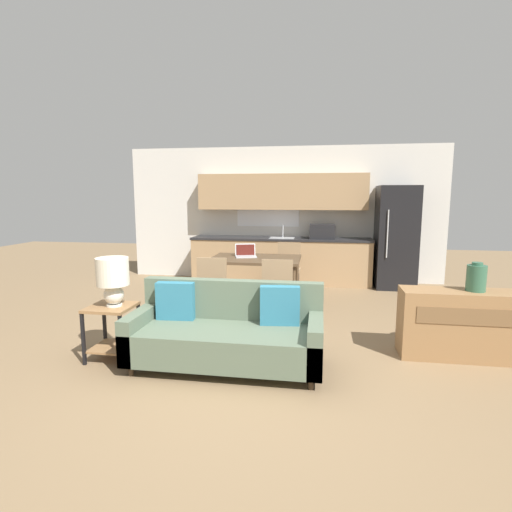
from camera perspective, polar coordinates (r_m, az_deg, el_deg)
The scene contains 14 objects.
ground_plane at distance 4.02m, azimuth -2.98°, elevation -16.82°, with size 20.00×20.00×0.00m, color #7F6647.
wall_back at distance 8.22m, azimuth 3.78°, elevation 6.01°, with size 6.40×0.07×2.70m.
kitchen_counter at distance 7.96m, azimuth 3.66°, elevation 2.24°, with size 3.54×0.65×2.15m.
refrigerator at distance 7.91m, azimuth 19.33°, elevation 2.55°, with size 0.71×0.77×1.91m.
dining_table at distance 6.16m, azimuth -0.10°, elevation -0.89°, with size 1.37×0.95×0.77m.
couch at distance 4.16m, azimuth -4.12°, elevation -10.93°, with size 1.92×0.80×0.84m.
side_table at distance 4.54m, azimuth -19.91°, elevation -9.03°, with size 0.45×0.45×0.58m.
table_lamp at distance 4.40m, azimuth -19.78°, elevation -2.81°, with size 0.33×0.33×0.51m.
credenza at distance 4.82m, azimuth 27.02°, elevation -8.68°, with size 1.21×0.41×0.73m.
vase at distance 4.76m, azimuth 28.95°, elevation -2.73°, with size 0.19×0.19×0.31m.
dining_chair_near_left at distance 5.49m, azimuth -6.03°, elevation -4.20°, with size 0.44×0.44×0.91m.
dining_chair_far_right at distance 6.95m, azimuth 4.61°, elevation -1.46°, with size 0.44×0.44×0.91m.
dining_chair_near_right at distance 5.31m, azimuth 3.12°, elevation -4.61°, with size 0.44×0.44×0.91m.
laptop at distance 6.27m, azimuth -1.48°, elevation 0.35°, with size 0.38×0.33×0.20m.
Camera 1 is at (0.78, -3.54, 1.72)m, focal length 28.00 mm.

